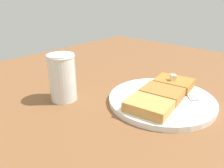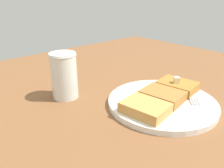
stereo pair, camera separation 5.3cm
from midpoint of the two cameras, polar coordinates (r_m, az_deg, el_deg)
table_surface at (r=53.23cm, az=12.91°, el=-7.05°), size 127.09×127.09×2.02cm
plate at (r=54.23cm, az=15.62°, el=-4.62°), size 25.63×25.63×1.32cm
toast_slice_left at (r=60.07cm, az=18.91°, el=-0.48°), size 8.48×10.27×2.28cm
toast_slice_middle at (r=53.49cm, az=15.82°, el=-3.00°), size 8.48×10.27×2.28cm
toast_slice_right at (r=47.25cm, az=11.86°, el=-6.20°), size 8.48×10.27×2.28cm
butter_pat_primary at (r=58.46cm, az=19.25°, el=0.87°), size 2.09×2.09×1.56cm
fork at (r=59.90cm, az=22.27°, el=-2.06°), size 13.22×11.34×0.36cm
syrup_jar at (r=55.20cm, az=-9.70°, el=1.61°), size 6.73×6.73×11.63cm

